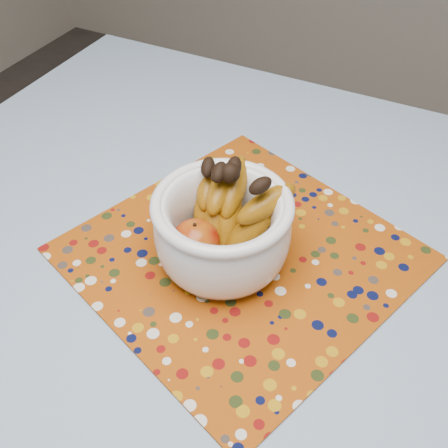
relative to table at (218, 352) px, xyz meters
name	(u,v)px	position (x,y,z in m)	size (l,w,h in m)	color
table	(218,352)	(0.00, 0.00, 0.00)	(1.20, 1.20, 0.75)	brown
tablecloth	(218,319)	(0.00, 0.00, 0.08)	(1.32, 1.32, 0.01)	#668EAA
placemat	(241,254)	(-0.02, 0.12, 0.09)	(0.44, 0.44, 0.00)	#943D08
fruit_bowl	(225,219)	(-0.04, 0.11, 0.16)	(0.21, 0.21, 0.15)	white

